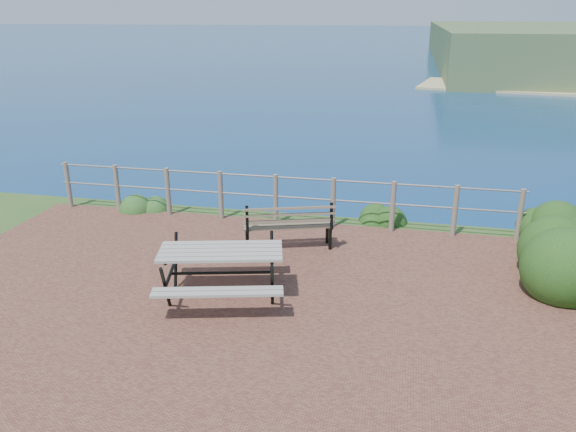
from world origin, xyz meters
TOP-DOWN VIEW (x-y plane):
  - ground at (0.00, 0.00)m, footprint 10.00×7.00m
  - ocean at (0.00, 200.00)m, footprint 1200.00×1200.00m
  - safety_railing at (0.00, 3.35)m, footprint 9.40×0.10m
  - picnic_table at (-0.05, 0.11)m, footprint 1.91×1.51m
  - park_bench at (0.52, 2.12)m, footprint 1.63×0.88m
  - shrub_right_edge at (5.18, 3.23)m, footprint 0.98×0.98m
  - shrub_lip_west at (-2.92, 3.65)m, footprint 0.73×0.73m
  - shrub_lip_east at (2.11, 3.96)m, footprint 0.74×0.74m

SIDE VIEW (x-z plane):
  - ground at x=0.00m, z-range -0.06..0.06m
  - ocean at x=0.00m, z-range 0.00..0.00m
  - shrub_right_edge at x=5.18m, z-range -0.70..0.70m
  - shrub_lip_west at x=-2.92m, z-range -0.23..0.23m
  - shrub_lip_east at x=2.11m, z-range -0.23..0.23m
  - picnic_table at x=-0.05m, z-range 0.11..0.86m
  - safety_railing at x=0.00m, z-range 0.07..1.07m
  - park_bench at x=0.52m, z-range 0.14..1.04m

